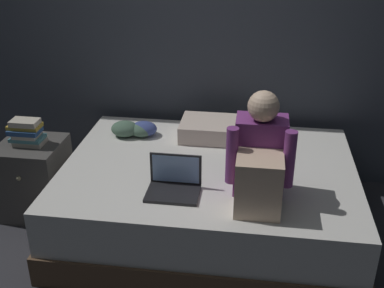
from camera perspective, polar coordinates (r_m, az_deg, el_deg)
ground_plane at (r=3.32m, az=-2.22°, el=-12.63°), size 8.00×8.00×0.00m
wall_back at (r=3.85m, az=0.69°, el=15.15°), size 5.60×0.10×2.70m
bed at (r=3.39m, az=1.95°, el=-6.41°), size 2.00×1.50×0.52m
nightstand at (r=3.76m, az=-18.08°, el=-3.85°), size 0.44×0.46×0.57m
person_sitting at (r=2.81m, az=8.03°, el=-2.00°), size 0.39×0.44×0.66m
laptop at (r=2.94m, az=-2.14°, el=-4.69°), size 0.32×0.23×0.22m
pillow at (r=3.63m, az=3.10°, el=1.72°), size 0.56×0.36×0.13m
book_stack at (r=3.59m, az=-18.98°, el=1.27°), size 0.24×0.16×0.19m
clothes_pile at (r=3.68m, az=-6.55°, el=1.75°), size 0.35×0.20×0.12m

